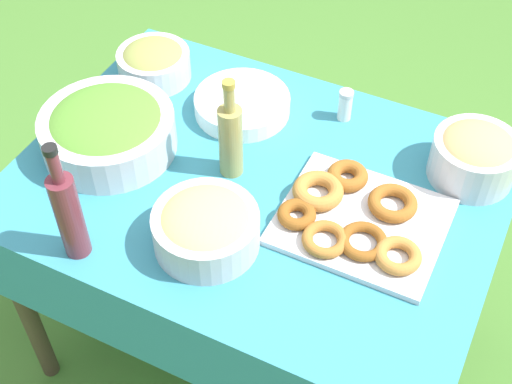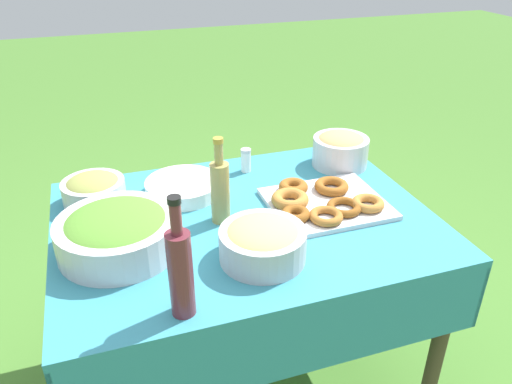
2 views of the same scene
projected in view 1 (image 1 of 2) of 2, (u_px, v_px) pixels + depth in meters
The scene contains 11 objects.
ground_plane at pixel (257, 339), 2.27m from camera, with size 14.00×14.00×0.00m, color #477A2D.
picnic_table at pixel (257, 210), 1.81m from camera, with size 1.17×0.87×0.73m.
salad_bowl at pixel (108, 129), 1.77m from camera, with size 0.34×0.34×0.12m.
pasta_bowl at pixel (206, 227), 1.57m from camera, with size 0.24×0.24×0.11m.
donut_platter at pixel (355, 217), 1.63m from camera, with size 0.39×0.33×0.05m.
plate_stack at pixel (242, 104), 1.90m from camera, with size 0.26×0.26×0.05m.
olive_oil_bottle at pixel (231, 138), 1.68m from camera, with size 0.06×0.06×0.28m.
wine_bottle at pixel (68, 213), 1.50m from camera, with size 0.06×0.06×0.32m.
bread_bowl at pixel (475, 155), 1.70m from camera, with size 0.21×0.21×0.13m.
olive_bowl at pixel (154, 62), 1.98m from camera, with size 0.20×0.20×0.10m.
salt_shaker at pixel (345, 105), 1.86m from camera, with size 0.04×0.04×0.09m.
Camera 1 is at (0.53, -1.08, 1.99)m, focal length 50.00 mm.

